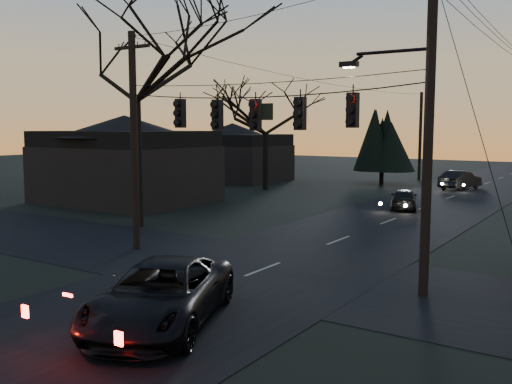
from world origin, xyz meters
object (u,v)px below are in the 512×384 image
Objects in this scene: utility_pole_left at (137,249)px; utility_pole_far_l at (419,180)px; suv_near at (161,295)px; sedan_oncoming_b at (460,180)px; bare_tree_left at (135,50)px; sedan_oncoming_a at (404,199)px; utility_pole_right at (423,296)px.

utility_pole_far_l is (0.00, 36.00, 0.00)m from utility_pole_left.
suv_near reaches higher than sedan_oncoming_b.
utility_pole_left is 36.00m from utility_pole_far_l.
utility_pole_left is 10.06m from bare_tree_left.
sedan_oncoming_a is at bearing 71.65° from suv_near.
suv_near is at bearing 76.25° from sedan_oncoming_a.
sedan_oncoming_b is (5.20, -6.16, 0.72)m from utility_pole_far_l.
bare_tree_left is at bearing 114.47° from suv_near.
suv_near is 22.71m from sedan_oncoming_a.
sedan_oncoming_b is at bearing 71.00° from bare_tree_left.
utility_pole_right is 1.18× the size of utility_pole_left.
sedan_oncoming_a is (8.94, 12.76, -7.87)m from bare_tree_left.
bare_tree_left is (-15.24, 3.87, 8.49)m from utility_pole_right.
bare_tree_left is at bearing -96.64° from utility_pole_far_l.
utility_pole_right is 17.80m from sedan_oncoming_a.
utility_pole_left is (-11.50, 0.00, 0.00)m from utility_pole_right.
sedan_oncoming_b is (-1.70, 35.86, -0.05)m from suv_near.
bare_tree_left is 2.19× the size of suv_near.
utility_pole_left is 1.95× the size of sedan_oncoming_b.
utility_pole_far_l reaches higher than sedan_oncoming_a.
utility_pole_left is at bearing 54.60° from sedan_oncoming_a.
bare_tree_left is at bearing 36.94° from sedan_oncoming_a.
utility_pole_far_l is 42.58m from suv_near.
utility_pole_far_l is 1.44× the size of suv_near.
utility_pole_right is at bearing -14.26° from bare_tree_left.
suv_near reaches higher than sedan_oncoming_a.
sedan_oncoming_a is (5.20, 16.63, 0.63)m from utility_pole_left.
bare_tree_left reaches higher than sedan_oncoming_a.
utility_pole_right is at bearing 115.22° from sedan_oncoming_b.
sedan_oncoming_b is at bearing -108.04° from sedan_oncoming_a.
sedan_oncoming_a is at bearing 103.30° from sedan_oncoming_b.
utility_pole_far_l is at bearing 76.69° from suv_near.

